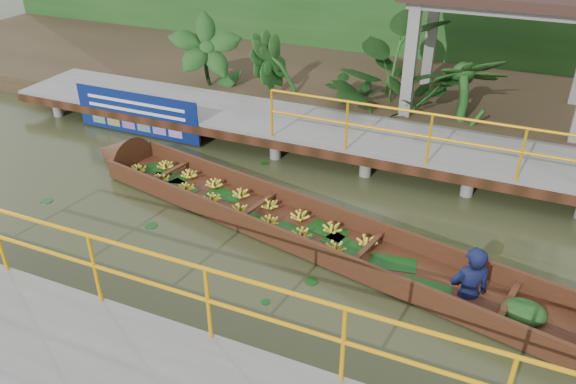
% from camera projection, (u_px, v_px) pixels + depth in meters
% --- Properties ---
extents(ground, '(80.00, 80.00, 0.00)m').
position_uv_depth(ground, '(263.00, 233.00, 9.59)').
color(ground, '#2D3219').
rests_on(ground, ground).
extents(land_strip, '(30.00, 8.00, 0.45)m').
position_uv_depth(land_strip, '(381.00, 85.00, 15.44)').
color(land_strip, '#37291B').
rests_on(land_strip, ground).
extents(far_dock, '(16.00, 2.06, 1.66)m').
position_uv_depth(far_dock, '(332.00, 132.00, 12.07)').
color(far_dock, slate).
rests_on(far_dock, ground).
extents(pavilion, '(4.40, 3.00, 3.00)m').
position_uv_depth(pavilion, '(510.00, 6.00, 12.16)').
color(pavilion, slate).
rests_on(pavilion, ground).
extents(foliage_backdrop, '(30.00, 0.80, 4.00)m').
position_uv_depth(foliage_backdrop, '(408.00, 2.00, 16.54)').
color(foliage_backdrop, '#154215').
rests_on(foliage_backdrop, ground).
extents(vendor_boat, '(10.84, 3.29, 2.11)m').
position_uv_depth(vendor_boat, '(319.00, 231.00, 9.27)').
color(vendor_boat, '#381B0F').
rests_on(vendor_boat, ground).
extents(blue_banner, '(3.25, 0.04, 1.02)m').
position_uv_depth(blue_banner, '(137.00, 114.00, 12.79)').
color(blue_banner, navy).
rests_on(blue_banner, ground).
extents(tropical_plants, '(14.50, 1.50, 1.87)m').
position_uv_depth(tropical_plants, '(458.00, 79.00, 12.34)').
color(tropical_plants, '#154215').
rests_on(tropical_plants, ground).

